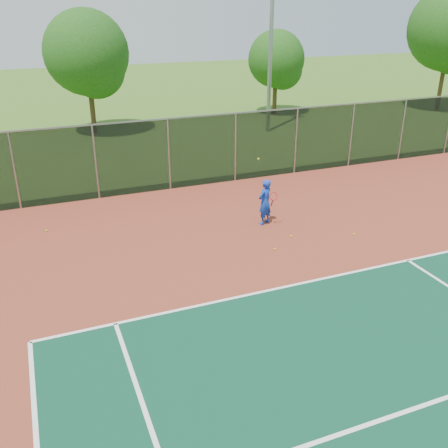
# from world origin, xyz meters

# --- Properties ---
(ground) EXTENTS (120.00, 120.00, 0.00)m
(ground) POSITION_xyz_m (0.00, 0.00, 0.00)
(ground) COLOR #375F1B
(ground) RESTS_ON ground
(court_apron) EXTENTS (30.00, 20.00, 0.02)m
(court_apron) POSITION_xyz_m (0.00, 2.00, 0.01)
(court_apron) COLOR brown
(court_apron) RESTS_ON ground
(fence_back) EXTENTS (30.00, 0.06, 3.03)m
(fence_back) POSITION_xyz_m (0.00, 12.00, 1.56)
(fence_back) COLOR black
(fence_back) RESTS_ON court_apron
(tennis_player) EXTENTS (0.72, 0.73, 2.45)m
(tennis_player) POSITION_xyz_m (-0.88, 7.19, 0.85)
(tennis_player) COLOR #1339B2
(tennis_player) RESTS_ON court_apron
(practice_ball_0) EXTENTS (0.07, 0.07, 0.07)m
(practice_ball_0) POSITION_xyz_m (-1.48, 5.16, 0.06)
(practice_ball_0) COLOR #CAD018
(practice_ball_0) RESTS_ON court_apron
(practice_ball_1) EXTENTS (0.07, 0.07, 0.07)m
(practice_ball_1) POSITION_xyz_m (-8.22, 9.38, 0.06)
(practice_ball_1) COLOR #CAD018
(practice_ball_1) RESTS_ON court_apron
(practice_ball_2) EXTENTS (0.07, 0.07, 0.07)m
(practice_ball_2) POSITION_xyz_m (1.55, 5.17, 0.06)
(practice_ball_2) COLOR #CAD018
(practice_ball_2) RESTS_ON court_apron
(practice_ball_3) EXTENTS (0.07, 0.07, 0.07)m
(practice_ball_3) POSITION_xyz_m (-0.53, 5.83, 0.06)
(practice_ball_3) COLOR #CAD018
(practice_ball_3) RESTS_ON court_apron
(floodlight_n) EXTENTS (0.90, 0.40, 12.30)m
(floodlight_n) POSITION_xyz_m (5.56, 19.97, 6.93)
(floodlight_n) COLOR gray
(floodlight_n) RESTS_ON ground
(tree_back_left) EXTENTS (4.85, 4.85, 7.12)m
(tree_back_left) POSITION_xyz_m (-4.42, 23.23, 4.47)
(tree_back_left) COLOR #392814
(tree_back_left) RESTS_ON ground
(tree_back_mid) EXTENTS (3.90, 3.90, 5.73)m
(tree_back_mid) POSITION_xyz_m (8.47, 24.55, 3.59)
(tree_back_mid) COLOR #392814
(tree_back_mid) RESTS_ON ground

